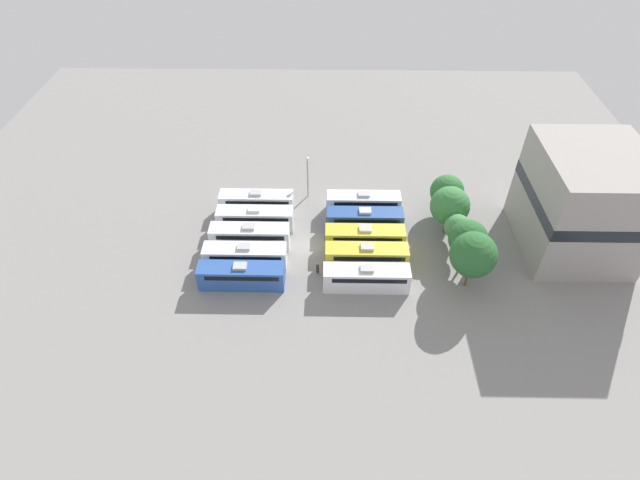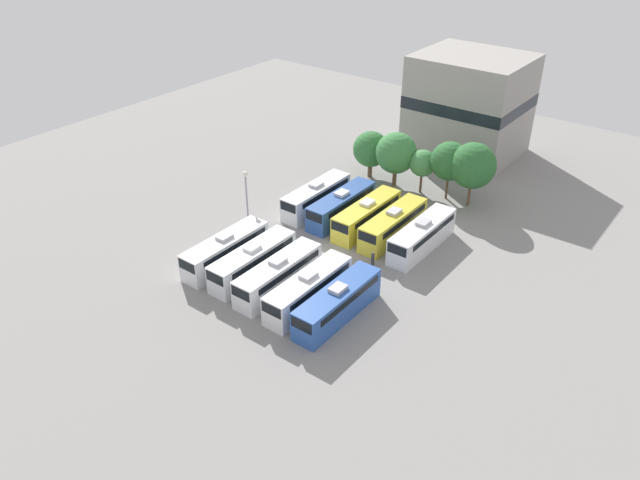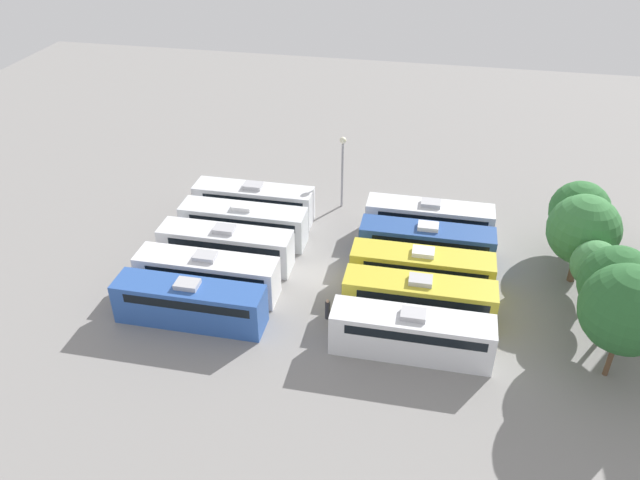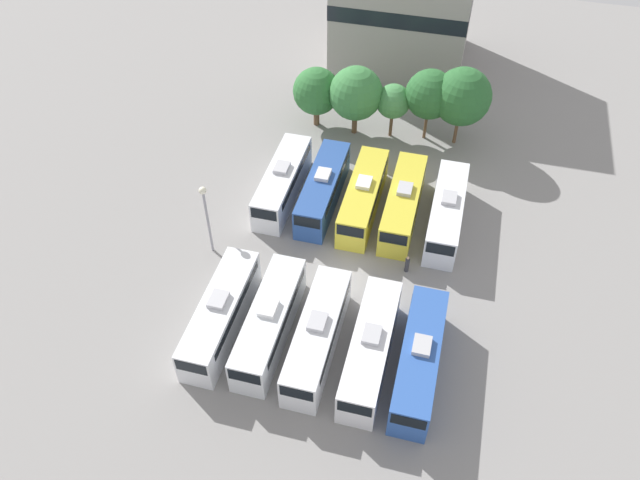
# 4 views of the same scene
# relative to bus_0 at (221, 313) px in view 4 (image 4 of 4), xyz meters

# --- Properties ---
(ground_plane) EXTENTS (112.14, 112.14, 0.00)m
(ground_plane) POSITION_rel_bus_0_xyz_m (7.36, 7.47, -1.67)
(ground_plane) COLOR gray
(bus_0) EXTENTS (2.58, 10.50, 3.39)m
(bus_0) POSITION_rel_bus_0_xyz_m (0.00, 0.00, 0.00)
(bus_0) COLOR silver
(bus_0) RESTS_ON ground_plane
(bus_1) EXTENTS (2.58, 10.50, 3.39)m
(bus_1) POSITION_rel_bus_0_xyz_m (3.64, 0.20, 0.00)
(bus_1) COLOR silver
(bus_1) RESTS_ON ground_plane
(bus_2) EXTENTS (2.58, 10.50, 3.39)m
(bus_2) POSITION_rel_bus_0_xyz_m (7.27, -0.10, 0.00)
(bus_2) COLOR silver
(bus_2) RESTS_ON ground_plane
(bus_3) EXTENTS (2.58, 10.50, 3.39)m
(bus_3) POSITION_rel_bus_0_xyz_m (11.11, -0.23, 0.00)
(bus_3) COLOR silver
(bus_3) RESTS_ON ground_plane
(bus_4) EXTENTS (2.58, 10.50, 3.39)m
(bus_4) POSITION_rel_bus_0_xyz_m (14.51, -0.25, 0.00)
(bus_4) COLOR #2D56A8
(bus_4) RESTS_ON ground_plane
(bus_5) EXTENTS (2.58, 10.50, 3.39)m
(bus_5) POSITION_rel_bus_0_xyz_m (0.01, 15.27, 0.00)
(bus_5) COLOR silver
(bus_5) RESTS_ON ground_plane
(bus_6) EXTENTS (2.58, 10.50, 3.39)m
(bus_6) POSITION_rel_bus_0_xyz_m (3.73, 15.27, 0.00)
(bus_6) COLOR #284C93
(bus_6) RESTS_ON ground_plane
(bus_7) EXTENTS (2.58, 10.50, 3.39)m
(bus_7) POSITION_rel_bus_0_xyz_m (7.37, 15.13, 0.00)
(bus_7) COLOR gold
(bus_7) RESTS_ON ground_plane
(bus_8) EXTENTS (2.58, 10.50, 3.39)m
(bus_8) POSITION_rel_bus_0_xyz_m (10.88, 15.17, 0.00)
(bus_8) COLOR gold
(bus_8) RESTS_ON ground_plane
(bus_9) EXTENTS (2.58, 10.50, 3.39)m
(bus_9) POSITION_rel_bus_0_xyz_m (14.63, 14.96, 0.00)
(bus_9) COLOR silver
(bus_9) RESTS_ON ground_plane
(worker_person) EXTENTS (0.36, 0.36, 1.62)m
(worker_person) POSITION_rel_bus_0_xyz_m (12.29, 8.96, -0.92)
(worker_person) COLOR #333338
(worker_person) RESTS_ON ground_plane
(light_pole) EXTENTS (0.60, 0.60, 6.84)m
(light_pole) POSITION_rel_bus_0_xyz_m (-3.65, 7.18, 3.05)
(light_pole) COLOR gray
(light_pole) RESTS_ON ground_plane
(tree_0) EXTENTS (4.70, 4.70, 6.25)m
(tree_0) POSITION_rel_bus_0_xyz_m (0.08, 26.77, 2.22)
(tree_0) COLOR brown
(tree_0) RESTS_ON ground_plane
(tree_1) EXTENTS (5.25, 5.25, 7.18)m
(tree_1) POSITION_rel_bus_0_xyz_m (4.15, 26.35, 2.87)
(tree_1) COLOR brown
(tree_1) RESTS_ON ground_plane
(tree_2) EXTENTS (3.37, 3.37, 5.69)m
(tree_2) POSITION_rel_bus_0_xyz_m (7.79, 26.75, 2.32)
(tree_2) COLOR brown
(tree_2) RESTS_ON ground_plane
(tree_3) EXTENTS (4.77, 4.77, 7.40)m
(tree_3) POSITION_rel_bus_0_xyz_m (11.15, 27.25, 3.34)
(tree_3) COLOR brown
(tree_3) RESTS_ON ground_plane
(tree_4) EXTENTS (5.52, 5.52, 8.02)m
(tree_4) POSITION_rel_bus_0_xyz_m (14.17, 27.21, 3.59)
(tree_4) COLOR brown
(tree_4) RESTS_ON ground_plane
(depot_building) EXTENTS (14.63, 12.77, 13.85)m
(depot_building) POSITION_rel_bus_0_xyz_m (6.16, 42.18, 5.34)
(depot_building) COLOR gray
(depot_building) RESTS_ON ground_plane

